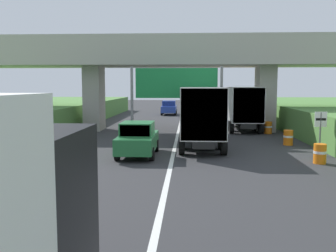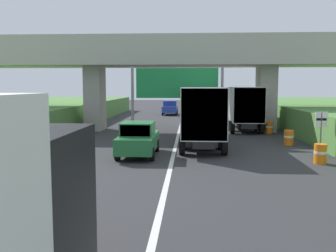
{
  "view_description": "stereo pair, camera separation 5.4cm",
  "coord_description": "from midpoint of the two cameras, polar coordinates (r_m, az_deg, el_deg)",
  "views": [
    {
      "loc": [
        0.76,
        4.75,
        3.5
      ],
      "look_at": [
        0.0,
        18.91,
        2.0
      ],
      "focal_mm": 40.29,
      "sensor_mm": 36.0,
      "label": 1
    },
    {
      "loc": [
        0.82,
        4.76,
        3.5
      ],
      "look_at": [
        0.0,
        18.91,
        2.0
      ],
      "focal_mm": 40.29,
      "sensor_mm": 36.0,
      "label": 2
    }
  ],
  "objects": [
    {
      "name": "lane_centre_stripe",
      "position": [
        23.03,
        1.3,
        -2.69
      ],
      "size": [
        0.2,
        95.0,
        0.01
      ],
      "primitive_type": "cube",
      "color": "white",
      "rests_on": "ground"
    },
    {
      "name": "truck_orange",
      "position": [
        30.59,
        11.31,
        3.0
      ],
      "size": [
        2.44,
        7.3,
        3.44
      ],
      "color": "black",
      "rests_on": "ground"
    },
    {
      "name": "overhead_highway_sign",
      "position": [
        24.04,
        1.43,
        5.9
      ],
      "size": [
        5.88,
        0.18,
        4.75
      ],
      "color": "slate",
      "rests_on": "ground"
    },
    {
      "name": "car_green",
      "position": [
        18.98,
        -4.46,
        -1.98
      ],
      "size": [
        1.86,
        4.1,
        1.72
      ],
      "color": "#236B38",
      "rests_on": "ground"
    },
    {
      "name": "construction_barrel_5",
      "position": [
        28.74,
        15.08,
        -0.24
      ],
      "size": [
        0.57,
        0.57,
        0.9
      ],
      "color": "orange",
      "rests_on": "ground"
    },
    {
      "name": "car_blue",
      "position": [
        46.33,
        0.34,
        2.78
      ],
      "size": [
        1.86,
        4.1,
        1.72
      ],
      "color": "#233D9E",
      "rests_on": "ground"
    },
    {
      "name": "speed_limit_sign",
      "position": [
        20.37,
        22.22,
        -0.11
      ],
      "size": [
        0.6,
        0.08,
        2.23
      ],
      "color": "slate",
      "rests_on": "ground"
    },
    {
      "name": "construction_barrel_3",
      "position": [
        18.45,
        22.13,
        -3.9
      ],
      "size": [
        0.57,
        0.57,
        0.9
      ],
      "color": "orange",
      "rests_on": "ground"
    },
    {
      "name": "construction_barrel_4",
      "position": [
        23.54,
        17.88,
        -1.67
      ],
      "size": [
        0.57,
        0.57,
        0.9
      ],
      "color": "orange",
      "rests_on": "ground"
    },
    {
      "name": "truck_white",
      "position": [
        21.43,
        5.23,
        1.83
      ],
      "size": [
        2.44,
        7.3,
        3.44
      ],
      "color": "black",
      "rests_on": "ground"
    },
    {
      "name": "overpass_bridge",
      "position": [
        29.69,
        1.8,
        9.71
      ],
      "size": [
        40.0,
        4.8,
        7.25
      ],
      "color": "#ADA89E",
      "rests_on": "ground"
    }
  ]
}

